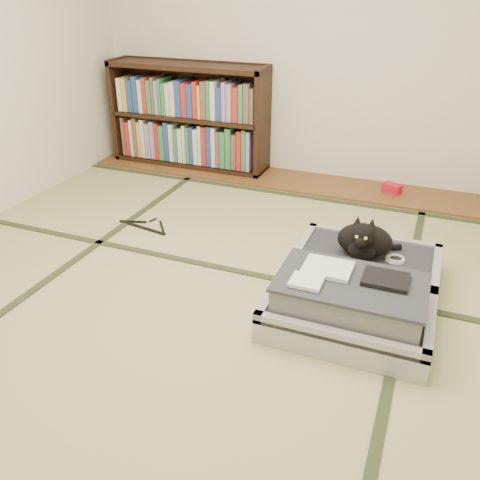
% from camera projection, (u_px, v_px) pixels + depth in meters
% --- Properties ---
extents(floor, '(4.50, 4.50, 0.00)m').
position_uv_depth(floor, '(208.00, 306.00, 2.79)').
color(floor, tan).
rests_on(floor, ground).
extents(wood_strip, '(4.00, 0.50, 0.02)m').
position_uv_depth(wood_strip, '(305.00, 182.00, 4.43)').
color(wood_strip, brown).
rests_on(wood_strip, ground).
extents(red_item, '(0.17, 0.14, 0.07)m').
position_uv_depth(red_item, '(392.00, 188.00, 4.19)').
color(red_item, red).
rests_on(red_item, wood_strip).
extents(room_shell, '(4.50, 4.50, 4.50)m').
position_uv_depth(room_shell, '(198.00, 16.00, 2.11)').
color(room_shell, white).
rests_on(room_shell, ground).
extents(tatami_borders, '(4.00, 4.50, 0.01)m').
position_uv_depth(tatami_borders, '(241.00, 263.00, 3.19)').
color(tatami_borders, '#2D381E').
rests_on(tatami_borders, ground).
extents(bookcase, '(1.48, 0.34, 0.95)m').
position_uv_depth(bookcase, '(189.00, 118.00, 4.66)').
color(bookcase, black).
rests_on(bookcase, wood_strip).
extents(suitcase, '(0.82, 1.09, 0.32)m').
position_uv_depth(suitcase, '(356.00, 290.00, 2.73)').
color(suitcase, '#A0A0A4').
rests_on(suitcase, floor).
extents(cat, '(0.36, 0.37, 0.29)m').
position_uv_depth(cat, '(364.00, 241.00, 2.90)').
color(cat, black).
rests_on(cat, suitcase).
extents(cable_coil, '(0.11, 0.11, 0.03)m').
position_uv_depth(cable_coil, '(395.00, 259.00, 2.91)').
color(cable_coil, white).
rests_on(cable_coil, suitcase).
extents(hanger, '(0.42, 0.22, 0.01)m').
position_uv_depth(hanger, '(145.00, 226.00, 3.66)').
color(hanger, black).
rests_on(hanger, floor).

